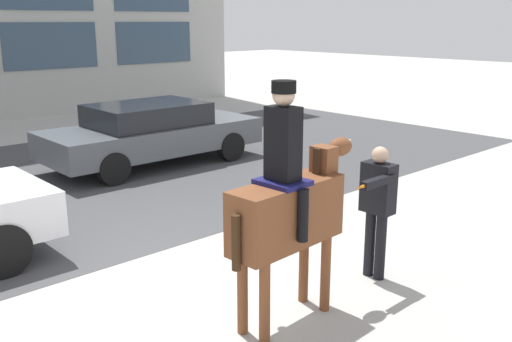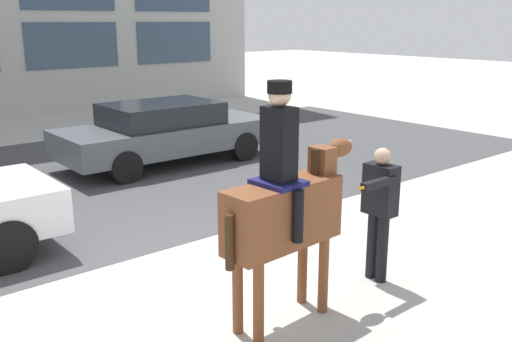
% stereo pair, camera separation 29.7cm
% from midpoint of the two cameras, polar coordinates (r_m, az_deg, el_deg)
% --- Properties ---
extents(ground_plane, '(80.00, 80.00, 0.00)m').
position_cam_midpoint_polar(ground_plane, '(7.70, -9.08, -9.17)').
color(ground_plane, '#B2AFA8').
extents(road_surface, '(22.62, 8.50, 0.01)m').
position_cam_midpoint_polar(road_surface, '(11.76, -21.93, -1.57)').
color(road_surface, '#444447').
rests_on(road_surface, ground_plane).
extents(mounted_horse_lead, '(1.81, 0.65, 2.56)m').
position_cam_midpoint_polar(mounted_horse_lead, '(5.80, 1.84, -3.45)').
color(mounted_horse_lead, brown).
rests_on(mounted_horse_lead, ground_plane).
extents(pedestrian_bystander, '(0.82, 0.44, 1.67)m').
position_cam_midpoint_polar(pedestrian_bystander, '(7.01, 10.86, -3.11)').
color(pedestrian_bystander, black).
rests_on(pedestrian_bystander, ground_plane).
extents(street_car_far_lane, '(4.77, 2.01, 1.37)m').
position_cam_midpoint_polar(street_car_far_lane, '(12.78, -11.05, 3.84)').
color(street_car_far_lane, '#51565B').
rests_on(street_car_far_lane, ground_plane).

